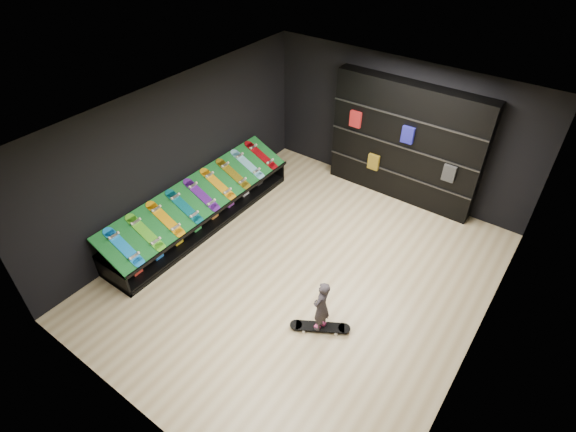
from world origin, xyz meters
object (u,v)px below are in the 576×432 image
Objects in this scene: back_shelving at (405,143)px; child at (321,314)px; floor_skateboard at (320,328)px; display_rack at (202,213)px.

back_shelving is 4.35m from child.
back_shelving reaches higher than child.
child is (-0.00, 0.00, 0.34)m from floor_skateboard.
display_rack is 3.59m from floor_skateboard.
child is at bearing 149.15° from floor_skateboard.
floor_skateboard is at bearing -81.21° from back_shelving.
back_shelving is at bearing 49.63° from display_rack.
child is (3.47, -0.88, 0.13)m from display_rack.
back_shelving is at bearing -171.91° from child.
display_rack is at bearing -130.37° from back_shelving.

